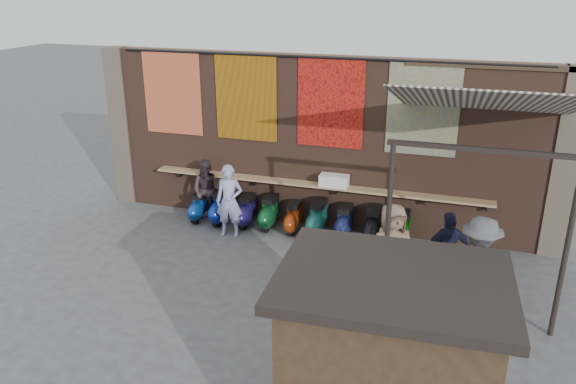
# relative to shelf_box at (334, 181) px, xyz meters

# --- Properties ---
(ground) EXTENTS (70.00, 70.00, 0.00)m
(ground) POSITION_rel_shelf_box_xyz_m (-0.48, -2.30, -1.26)
(ground) COLOR #474749
(ground) RESTS_ON ground
(brick_wall) EXTENTS (10.00, 0.40, 4.00)m
(brick_wall) POSITION_rel_shelf_box_xyz_m (-0.48, 0.40, 0.74)
(brick_wall) COLOR brown
(brick_wall) RESTS_ON ground
(pier_left) EXTENTS (0.50, 0.50, 4.00)m
(pier_left) POSITION_rel_shelf_box_xyz_m (-5.68, 0.40, 0.74)
(pier_left) COLOR #4C4238
(pier_left) RESTS_ON ground
(pier_right) EXTENTS (0.50, 0.50, 4.00)m
(pier_right) POSITION_rel_shelf_box_xyz_m (4.72, 0.40, 0.74)
(pier_right) COLOR #4C4238
(pier_right) RESTS_ON ground
(eating_counter) EXTENTS (8.00, 0.32, 0.05)m
(eating_counter) POSITION_rel_shelf_box_xyz_m (-0.48, 0.03, -0.16)
(eating_counter) COLOR #9E7A51
(eating_counter) RESTS_ON brick_wall
(shelf_box) EXTENTS (0.65, 0.32, 0.27)m
(shelf_box) POSITION_rel_shelf_box_xyz_m (0.00, 0.00, 0.00)
(shelf_box) COLOR white
(shelf_box) RESTS_ON eating_counter
(tapestry_redgold) EXTENTS (1.50, 0.02, 2.00)m
(tapestry_redgold) POSITION_rel_shelf_box_xyz_m (-4.08, 0.18, 1.74)
(tapestry_redgold) COLOR maroon
(tapestry_redgold) RESTS_ON brick_wall
(tapestry_sun) EXTENTS (1.50, 0.02, 2.00)m
(tapestry_sun) POSITION_rel_shelf_box_xyz_m (-2.18, 0.18, 1.74)
(tapestry_sun) COLOR orange
(tapestry_sun) RESTS_ON brick_wall
(tapestry_orange) EXTENTS (1.50, 0.02, 2.00)m
(tapestry_orange) POSITION_rel_shelf_box_xyz_m (-0.18, 0.18, 1.74)
(tapestry_orange) COLOR #B52716
(tapestry_orange) RESTS_ON brick_wall
(tapestry_multi) EXTENTS (1.50, 0.02, 2.00)m
(tapestry_multi) POSITION_rel_shelf_box_xyz_m (1.82, 0.18, 1.74)
(tapestry_multi) COLOR #25538A
(tapestry_multi) RESTS_ON brick_wall
(hang_rail) EXTENTS (9.50, 0.06, 0.06)m
(hang_rail) POSITION_rel_shelf_box_xyz_m (-0.48, 0.17, 2.72)
(hang_rail) COLOR black
(hang_rail) RESTS_ON brick_wall
(scooter_stool_0) EXTENTS (0.32, 0.72, 0.69)m
(scooter_stool_0) POSITION_rel_shelf_box_xyz_m (-3.27, -0.35, -0.92)
(scooter_stool_0) COLOR navy
(scooter_stool_0) RESTS_ON ground
(scooter_stool_1) EXTENTS (0.37, 0.83, 0.79)m
(scooter_stool_1) POSITION_rel_shelf_box_xyz_m (-2.68, -0.32, -0.87)
(scooter_stool_1) COLOR navy
(scooter_stool_1) RESTS_ON ground
(scooter_stool_2) EXTENTS (0.35, 0.78, 0.74)m
(scooter_stool_2) POSITION_rel_shelf_box_xyz_m (-2.03, -0.31, -0.89)
(scooter_stool_2) COLOR #19144C
(scooter_stool_2) RESTS_ON ground
(scooter_stool_3) EXTENTS (0.36, 0.81, 0.77)m
(scooter_stool_3) POSITION_rel_shelf_box_xyz_m (-1.47, -0.26, -0.88)
(scooter_stool_3) COLOR #0D4522
(scooter_stool_3) RESTS_ON ground
(scooter_stool_4) EXTENTS (0.33, 0.74, 0.71)m
(scooter_stool_4) POSITION_rel_shelf_box_xyz_m (-0.86, -0.31, -0.91)
(scooter_stool_4) COLOR maroon
(scooter_stool_4) RESTS_ON ground
(scooter_stool_5) EXTENTS (0.39, 0.87, 0.83)m
(scooter_stool_5) POSITION_rel_shelf_box_xyz_m (-0.28, -0.33, -0.85)
(scooter_stool_5) COLOR #175F56
(scooter_stool_5) RESTS_ON ground
(scooter_stool_6) EXTENTS (0.36, 0.79, 0.75)m
(scooter_stool_6) POSITION_rel_shelf_box_xyz_m (0.33, -0.27, -0.88)
(scooter_stool_6) COLOR navy
(scooter_stool_6) RESTS_ON ground
(scooter_stool_7) EXTENTS (0.38, 0.84, 0.80)m
(scooter_stool_7) POSITION_rel_shelf_box_xyz_m (0.99, -0.26, -0.86)
(scooter_stool_7) COLOR black
(scooter_stool_7) RESTS_ON ground
(scooter_stool_8) EXTENTS (0.36, 0.80, 0.76)m
(scooter_stool_8) POSITION_rel_shelf_box_xyz_m (1.63, -0.25, -0.88)
(scooter_stool_8) COLOR #0C520B
(scooter_stool_8) RESTS_ON ground
(diner_left) EXTENTS (0.67, 0.50, 1.68)m
(diner_left) POSITION_rel_shelf_box_xyz_m (-2.21, -0.90, -0.42)
(diner_left) COLOR #8C97CD
(diner_left) RESTS_ON ground
(diner_right) EXTENTS (0.80, 0.65, 1.54)m
(diner_right) POSITION_rel_shelf_box_xyz_m (-3.05, -0.30, -0.49)
(diner_right) COLOR #32272E
(diner_right) RESTS_ON ground
(shopper_navy) EXTENTS (0.99, 0.72, 1.57)m
(shopper_navy) POSITION_rel_shelf_box_xyz_m (2.64, -1.88, -0.48)
(shopper_navy) COLOR black
(shopper_navy) RESTS_ON ground
(shopper_grey) EXTENTS (1.38, 1.08, 1.88)m
(shopper_grey) POSITION_rel_shelf_box_xyz_m (3.17, -2.72, -0.32)
(shopper_grey) COLOR #515055
(shopper_grey) RESTS_ON ground
(shopper_tan) EXTENTS (1.06, 0.93, 1.82)m
(shopper_tan) POSITION_rel_shelf_box_xyz_m (1.66, -2.44, -0.35)
(shopper_tan) COLOR #7D6350
(shopper_tan) RESTS_ON ground
(market_stall) EXTENTS (2.32, 1.79, 2.44)m
(market_stall) POSITION_rel_shelf_box_xyz_m (2.13, -6.34, -0.04)
(market_stall) COLOR black
(market_stall) RESTS_ON ground
(stall_roof) EXTENTS (2.61, 2.05, 0.12)m
(stall_roof) POSITION_rel_shelf_box_xyz_m (2.13, -6.34, 1.24)
(stall_roof) COLOR black
(stall_roof) RESTS_ON market_stall
(stall_sign) EXTENTS (1.20, 0.09, 0.50)m
(stall_sign) POSITION_rel_shelf_box_xyz_m (2.09, -5.47, 0.51)
(stall_sign) COLOR gold
(stall_sign) RESTS_ON market_stall
(stall_shelf) EXTENTS (1.87, 0.18, 0.06)m
(stall_shelf) POSITION_rel_shelf_box_xyz_m (2.09, -5.47, -0.37)
(stall_shelf) COLOR #473321
(stall_shelf) RESTS_ON market_stall
(awning_canvas) EXTENTS (3.20, 3.28, 0.97)m
(awning_canvas) POSITION_rel_shelf_box_xyz_m (3.02, -1.40, 2.29)
(awning_canvas) COLOR beige
(awning_canvas) RESTS_ON brick_wall
(awning_ledger) EXTENTS (3.30, 0.08, 0.12)m
(awning_ledger) POSITION_rel_shelf_box_xyz_m (3.02, 0.19, 2.69)
(awning_ledger) COLOR #33261C
(awning_ledger) RESTS_ON brick_wall
(awning_header) EXTENTS (3.00, 0.08, 0.08)m
(awning_header) POSITION_rel_shelf_box_xyz_m (3.02, -2.90, 1.82)
(awning_header) COLOR black
(awning_header) RESTS_ON awning_post_left
(awning_post_left) EXTENTS (0.09, 0.09, 3.10)m
(awning_post_left) POSITION_rel_shelf_box_xyz_m (1.62, -2.90, 0.29)
(awning_post_left) COLOR black
(awning_post_left) RESTS_ON ground
(awning_post_right) EXTENTS (0.09, 0.09, 3.10)m
(awning_post_right) POSITION_rel_shelf_box_xyz_m (4.42, -2.90, 0.29)
(awning_post_right) COLOR black
(awning_post_right) RESTS_ON ground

